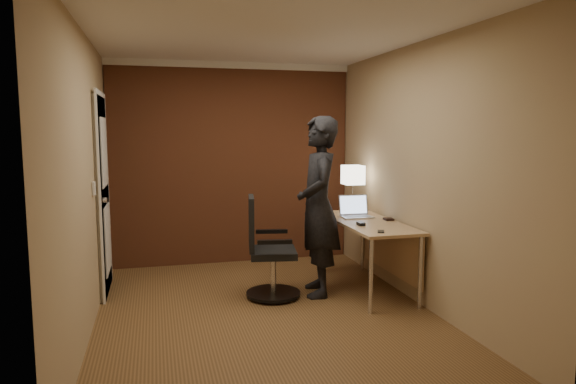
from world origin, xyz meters
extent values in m
plane|color=brown|center=(0.00, 0.00, 0.00)|extent=(4.00, 4.00, 0.00)
plane|color=white|center=(0.00, 0.00, 2.50)|extent=(4.00, 4.00, 0.00)
plane|color=tan|center=(0.00, 2.00, 1.25)|extent=(3.00, 0.00, 3.00)
plane|color=tan|center=(0.00, -2.00, 1.25)|extent=(3.00, 0.00, 3.00)
plane|color=tan|center=(-1.50, 0.00, 1.25)|extent=(0.00, 4.00, 4.00)
plane|color=tan|center=(1.50, 0.00, 1.25)|extent=(0.00, 4.00, 4.00)
cube|color=brown|center=(0.00, 1.97, 1.25)|extent=(2.98, 0.06, 2.50)
cube|color=silver|center=(0.00, 1.96, 2.46)|extent=(3.00, 0.08, 0.08)
cube|color=silver|center=(-1.46, 0.00, 2.46)|extent=(0.08, 4.00, 0.08)
cube|color=silver|center=(1.46, 0.00, 2.46)|extent=(0.08, 4.00, 0.08)
cube|color=silver|center=(-1.48, 1.10, 1.00)|extent=(0.05, 0.82, 2.02)
cube|color=silver|center=(-1.46, 1.10, 1.00)|extent=(0.02, 0.92, 2.12)
cylinder|color=silver|center=(-1.43, 0.77, 1.00)|extent=(0.05, 0.05, 0.05)
cube|color=silver|center=(-1.49, 0.45, 1.15)|extent=(0.02, 0.08, 0.12)
cube|color=tan|center=(1.18, 0.47, 0.71)|extent=(0.60, 1.50, 0.03)
cube|color=tan|center=(1.46, 0.47, 0.43)|extent=(0.02, 1.38, 0.54)
cylinder|color=silver|center=(0.93, -0.22, 0.35)|extent=(0.04, 0.04, 0.70)
cylinder|color=silver|center=(0.93, 1.16, 0.35)|extent=(0.04, 0.04, 0.70)
cylinder|color=silver|center=(1.43, -0.22, 0.35)|extent=(0.04, 0.04, 0.70)
cylinder|color=silver|center=(1.43, 1.16, 0.35)|extent=(0.04, 0.04, 0.70)
cube|color=silver|center=(1.28, 1.12, 0.74)|extent=(0.11, 0.11, 0.01)
cylinder|color=silver|center=(1.28, 1.12, 0.90)|extent=(0.01, 0.01, 0.30)
cube|color=white|center=(1.28, 1.12, 1.16)|extent=(0.22, 0.22, 0.22)
cube|color=silver|center=(1.16, 0.70, 0.74)|extent=(0.34, 0.24, 0.01)
cube|color=silver|center=(1.16, 0.81, 0.85)|extent=(0.33, 0.07, 0.22)
cube|color=#B2CCF2|center=(1.16, 0.80, 0.85)|extent=(0.30, 0.05, 0.19)
cube|color=gray|center=(1.16, 0.69, 0.75)|extent=(0.28, 0.14, 0.00)
cube|color=black|center=(1.02, 0.25, 0.75)|extent=(0.06, 0.10, 0.03)
cube|color=black|center=(1.07, -0.11, 0.73)|extent=(0.10, 0.13, 0.01)
cube|color=black|center=(1.42, 0.45, 0.74)|extent=(0.10, 0.12, 0.02)
cylinder|color=black|center=(0.17, 0.45, 0.04)|extent=(0.55, 0.55, 0.03)
cylinder|color=silver|center=(0.17, 0.45, 0.24)|extent=(0.06, 0.06, 0.41)
cube|color=black|center=(0.17, 0.45, 0.46)|extent=(0.51, 0.51, 0.07)
cube|color=black|center=(-0.04, 0.48, 0.76)|extent=(0.11, 0.41, 0.54)
cube|color=black|center=(0.21, 0.70, 0.62)|extent=(0.33, 0.10, 0.04)
cube|color=black|center=(0.13, 0.20, 0.62)|extent=(0.33, 0.10, 0.04)
imported|color=black|center=(0.64, 0.45, 0.91)|extent=(0.54, 0.72, 1.81)
camera|label=1|loc=(-0.95, -4.43, 1.68)|focal=32.00mm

